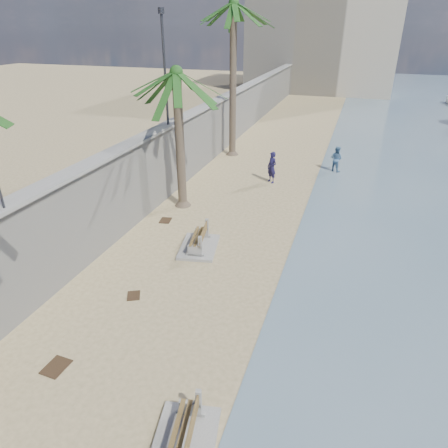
# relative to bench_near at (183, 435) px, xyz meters

# --- Properties ---
(ground_plane) EXTENTS (140.00, 140.00, 0.00)m
(ground_plane) POSITION_rel_bench_near_xyz_m (-1.30, 1.06, -0.36)
(ground_plane) COLOR tan
(seawall) EXTENTS (0.45, 70.00, 3.50)m
(seawall) POSITION_rel_bench_near_xyz_m (-6.50, 21.06, 1.39)
(seawall) COLOR gray
(seawall) RESTS_ON ground_plane
(wall_cap) EXTENTS (0.80, 70.00, 0.12)m
(wall_cap) POSITION_rel_bench_near_xyz_m (-6.50, 21.06, 3.19)
(wall_cap) COLOR gray
(wall_cap) RESTS_ON seawall
(end_building) EXTENTS (18.00, 12.00, 14.00)m
(end_building) POSITION_rel_bench_near_xyz_m (-3.30, 53.06, 6.64)
(end_building) COLOR #B7AA93
(end_building) RESTS_ON ground_plane
(bench_near) EXTENTS (1.67, 2.17, 0.82)m
(bench_near) POSITION_rel_bench_near_xyz_m (0.00, 0.00, 0.00)
(bench_near) COLOR gray
(bench_near) RESTS_ON ground_plane
(bench_far) EXTENTS (1.79, 2.31, 0.87)m
(bench_far) POSITION_rel_bench_near_xyz_m (-2.83, 7.94, 0.02)
(bench_far) COLOR gray
(bench_far) RESTS_ON ground_plane
(palm_mid) EXTENTS (5.00, 5.00, 7.14)m
(palm_mid) POSITION_rel_bench_near_xyz_m (-5.14, 11.62, 5.81)
(palm_mid) COLOR brown
(palm_mid) RESTS_ON ground_plane
(palm_back) EXTENTS (5.00, 5.00, 10.06)m
(palm_back) POSITION_rel_bench_near_xyz_m (-5.39, 20.57, 8.63)
(palm_back) COLOR brown
(palm_back) RESTS_ON ground_plane
(streetlight) EXTENTS (0.28, 0.28, 5.12)m
(streetlight) POSITION_rel_bench_near_xyz_m (-6.40, 13.06, 6.29)
(streetlight) COLOR #2D2D33
(streetlight) RESTS_ON wall_cap
(person_a) EXTENTS (0.88, 0.84, 2.02)m
(person_a) POSITION_rel_bench_near_xyz_m (-1.69, 16.19, 0.65)
(person_a) COLOR #19163D
(person_a) RESTS_ON ground_plane
(person_b) EXTENTS (1.02, 0.93, 1.70)m
(person_b) POSITION_rel_bench_near_xyz_m (1.60, 19.32, 0.49)
(person_b) COLOR #456A8F
(person_b) RESTS_ON ground_plane
(debris_b) EXTENTS (0.58, 0.71, 0.03)m
(debris_b) POSITION_rel_bench_near_xyz_m (-4.09, 0.94, -0.34)
(debris_b) COLOR #382616
(debris_b) RESTS_ON ground_plane
(debris_c) EXTENTS (0.59, 0.68, 0.03)m
(debris_c) POSITION_rel_bench_near_xyz_m (-5.21, 9.78, -0.34)
(debris_c) COLOR #382616
(debris_c) RESTS_ON ground_plane
(debris_d) EXTENTS (0.60, 0.65, 0.03)m
(debris_d) POSITION_rel_bench_near_xyz_m (-3.72, 4.32, -0.34)
(debris_d) COLOR #382616
(debris_d) RESTS_ON ground_plane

